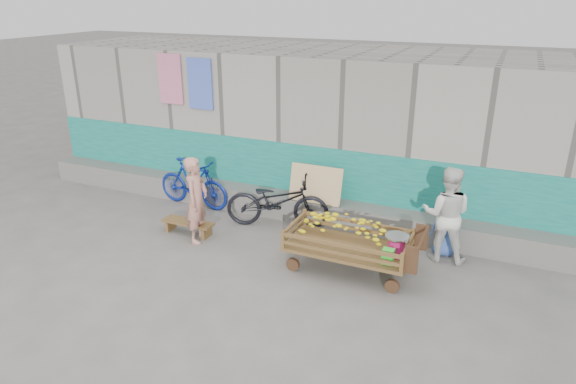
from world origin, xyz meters
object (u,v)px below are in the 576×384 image
at_px(banana_cart, 347,236).
at_px(bicycle_dark, 277,202).
at_px(child, 445,228).
at_px(woman, 446,214).
at_px(bicycle_blue, 193,183).
at_px(bench, 188,224).
at_px(vendor_man, 197,200).

relative_size(banana_cart, bicycle_dark, 1.09).
distance_m(banana_cart, child, 1.76).
height_order(woman, child, woman).
bearing_deg(bicycle_blue, woman, -88.74).
height_order(child, bicycle_blue, bicycle_blue).
bearing_deg(woman, banana_cart, 32.99).
distance_m(banana_cart, bench, 3.04).
bearing_deg(banana_cart, child, 40.91).
bearing_deg(vendor_man, child, -82.95).
distance_m(woman, child, 0.35).
bearing_deg(child, vendor_man, 4.35).
height_order(vendor_man, bicycle_dark, vendor_man).
bearing_deg(woman, bicycle_blue, -6.58).
bearing_deg(bench, bicycle_dark, 34.75).
distance_m(vendor_man, woman, 4.15).
bearing_deg(banana_cart, bicycle_dark, 148.11).
height_order(bench, bicycle_blue, bicycle_blue).
xyz_separation_m(child, bicycle_blue, (-4.96, 0.08, 0.02)).
xyz_separation_m(bench, vendor_man, (0.32, -0.14, 0.59)).
bearing_deg(vendor_man, banana_cart, -98.63).
distance_m(bench, woman, 4.47).
distance_m(woman, bicycle_blue, 4.97).
xyz_separation_m(bench, child, (4.33, 1.05, 0.30)).
height_order(banana_cart, child, child).
xyz_separation_m(banana_cart, bicycle_blue, (-3.63, 1.23, -0.10)).
relative_size(vendor_man, bicycle_dark, 0.81).
distance_m(woman, bicycle_dark, 3.01).
height_order(woman, bicycle_blue, woman).
relative_size(woman, bicycle_dark, 0.84).
relative_size(woman, child, 1.67).
distance_m(banana_cart, woman, 1.67).
distance_m(child, bicycle_dark, 2.99).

